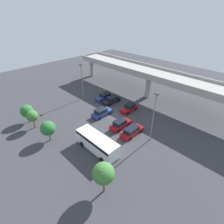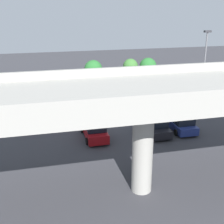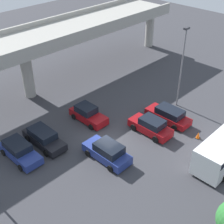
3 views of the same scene
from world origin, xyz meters
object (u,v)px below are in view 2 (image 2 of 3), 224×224
(parked_car_3, at_px, (95,130))
(shuttle_bus, at_px, (38,87))
(parked_car_4, at_px, (56,110))
(tree_front_left, at_px, (148,66))
(traffic_cone, at_px, (32,105))
(tree_front_centre, at_px, (130,66))
(parked_car_5, at_px, (27,113))
(parked_car_1, at_px, (154,125))
(lamp_post_mid_lot, at_px, (204,67))
(tree_front_right, at_px, (93,69))
(parked_car_2, at_px, (111,107))
(parked_car_0, at_px, (179,122))

(parked_car_3, xyz_separation_m, shuttle_bus, (4.47, -13.28, 0.84))
(parked_car_4, bearing_deg, shuttle_bus, -167.71)
(tree_front_left, xyz_separation_m, traffic_cone, (16.91, 7.82, -2.21))
(tree_front_left, distance_m, tree_front_centre, 2.69)
(parked_car_5, distance_m, traffic_cone, 3.88)
(parked_car_1, distance_m, tree_front_centre, 18.26)
(parked_car_4, height_order, lamp_post_mid_lot, lamp_post_mid_lot)
(shuttle_bus, relative_size, tree_front_right, 2.08)
(parked_car_2, bearing_deg, parked_car_0, 42.74)
(shuttle_bus, height_order, traffic_cone, shuttle_bus)
(parked_car_1, bearing_deg, shuttle_bus, 37.03)
(tree_front_centre, bearing_deg, lamp_post_mid_lot, 103.60)
(shuttle_bus, bearing_deg, parked_car_1, -52.97)
(parked_car_2, height_order, parked_car_3, parked_car_2)
(tree_front_centre, height_order, traffic_cone, tree_front_centre)
(parked_car_0, xyz_separation_m, parked_car_2, (5.32, -5.75, 0.07))
(lamp_post_mid_lot, distance_m, tree_front_centre, 14.96)
(traffic_cone, bearing_deg, tree_front_centre, -150.98)
(parked_car_5, xyz_separation_m, lamp_post_mid_lot, (-18.11, 2.61, 4.37))
(lamp_post_mid_lot, xyz_separation_m, tree_front_right, (9.03, -14.07, -2.55))
(parked_car_0, xyz_separation_m, parked_car_5, (14.00, -6.13, 0.02))
(lamp_post_mid_lot, distance_m, tree_front_left, 14.52)
(parked_car_0, bearing_deg, tree_front_right, 15.60)
(parked_car_1, height_order, parked_car_2, parked_car_2)
(shuttle_bus, bearing_deg, lamp_post_mid_lot, -30.28)
(parked_car_4, distance_m, parked_car_5, 2.93)
(parked_car_3, bearing_deg, tree_front_centre, -26.30)
(tree_front_centre, xyz_separation_m, tree_front_right, (5.56, 0.28, -0.10))
(parked_car_4, bearing_deg, parked_car_3, 25.58)
(parked_car_2, bearing_deg, traffic_cone, -117.01)
(parked_car_2, xyz_separation_m, tree_front_left, (-8.64, -12.03, 1.75))
(parked_car_4, bearing_deg, parked_car_5, -90.86)
(shuttle_bus, relative_size, lamp_post_mid_lot, 0.90)
(parked_car_1, distance_m, tree_front_left, 18.84)
(tree_front_right, bearing_deg, parked_car_2, 88.04)
(lamp_post_mid_lot, height_order, tree_front_centre, lamp_post_mid_lot)
(parked_car_3, height_order, tree_front_centre, tree_front_centre)
(parked_car_5, relative_size, lamp_post_mid_lot, 0.55)
(tree_front_left, relative_size, tree_front_right, 0.99)
(parked_car_1, distance_m, traffic_cone, 14.84)
(parked_car_2, xyz_separation_m, parked_car_4, (5.75, -0.33, -0.00))
(parked_car_0, relative_size, parked_car_5, 0.95)
(parked_car_4, height_order, tree_front_left, tree_front_left)
(parked_car_1, xyz_separation_m, traffic_cone, (10.98, -9.98, -0.41))
(parked_car_0, distance_m, lamp_post_mid_lot, 6.97)
(parked_car_1, height_order, parked_car_5, parked_car_1)
(parked_car_5, bearing_deg, parked_car_1, 61.71)
(tree_front_centre, xyz_separation_m, traffic_cone, (14.23, 7.89, -2.32))
(parked_car_1, relative_size, parked_car_5, 1.00)
(shuttle_bus, bearing_deg, traffic_cone, -105.78)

